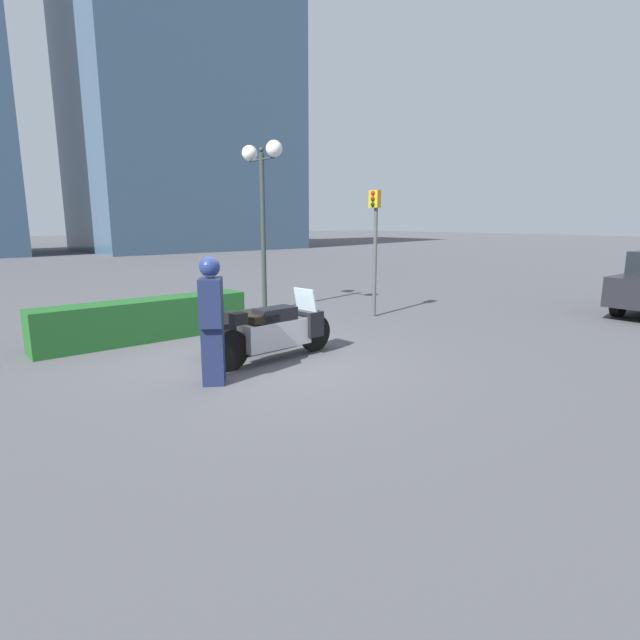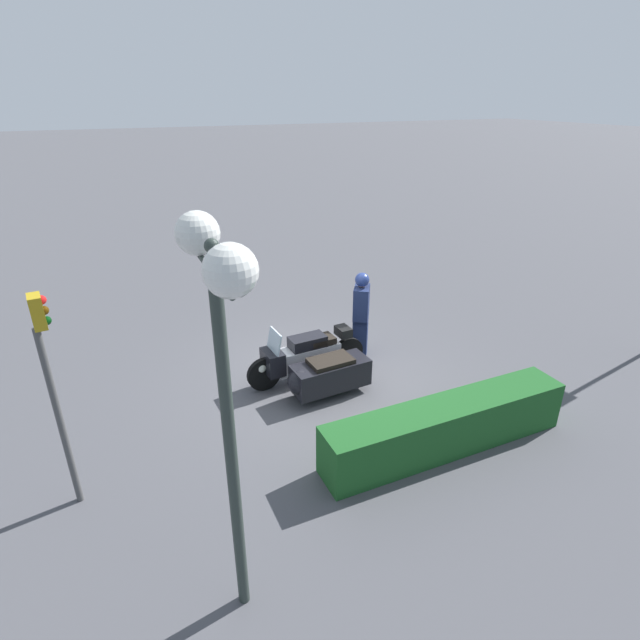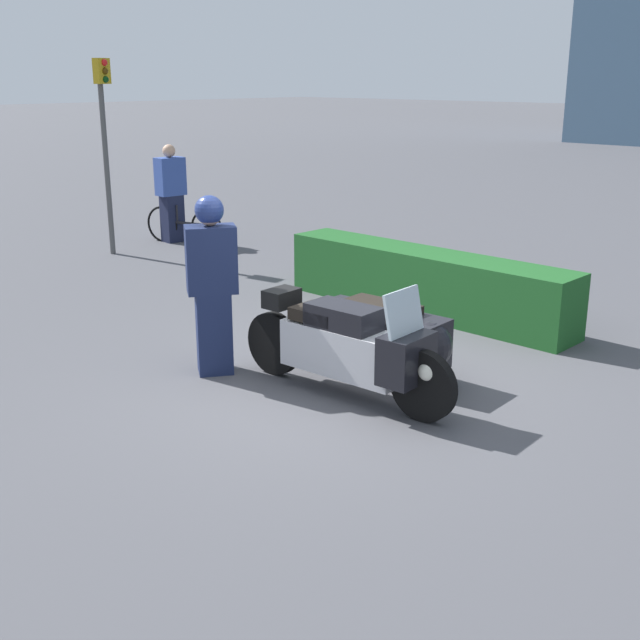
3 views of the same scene
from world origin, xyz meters
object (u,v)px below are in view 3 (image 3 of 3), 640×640
at_px(hedge_bush_curbside, 425,282).
at_px(officer_rider, 212,281).
at_px(traffic_light_far, 105,127).
at_px(police_motorcycle, 371,341).
at_px(pedestrian_bystander, 171,194).
at_px(bicycle_parked, 184,226).

bearing_deg(hedge_bush_curbside, officer_rider, -94.52).
distance_m(officer_rider, traffic_light_far, 6.36).
distance_m(police_motorcycle, traffic_light_far, 7.53).
bearing_deg(pedestrian_bystander, traffic_light_far, 100.92).
height_order(hedge_bush_curbside, traffic_light_far, traffic_light_far).
bearing_deg(police_motorcycle, pedestrian_bystander, 154.28).
bearing_deg(bicycle_parked, pedestrian_bystander, 167.23).
bearing_deg(traffic_light_far, bicycle_parked, 71.29).
height_order(police_motorcycle, traffic_light_far, traffic_light_far).
bearing_deg(bicycle_parked, hedge_bush_curbside, -23.33).
distance_m(hedge_bush_curbside, pedestrian_bystander, 6.20).
height_order(traffic_light_far, pedestrian_bystander, traffic_light_far).
xyz_separation_m(police_motorcycle, hedge_bush_curbside, (-1.15, 2.44, -0.06)).
xyz_separation_m(officer_rider, traffic_light_far, (-5.75, 2.46, 1.16)).
distance_m(hedge_bush_curbside, bicycle_parked, 5.88).
xyz_separation_m(pedestrian_bystander, bicycle_parked, (0.31, 0.03, -0.56)).
distance_m(police_motorcycle, pedestrian_bystander, 7.91).
relative_size(pedestrian_bystander, bicycle_parked, 1.12).
xyz_separation_m(traffic_light_far, pedestrian_bystander, (-0.15, 1.36, -1.24)).
relative_size(traffic_light_far, pedestrian_bystander, 1.82).
distance_m(hedge_bush_curbside, traffic_light_far, 6.30).
xyz_separation_m(officer_rider, hedge_bush_curbside, (0.26, 3.26, -0.56)).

